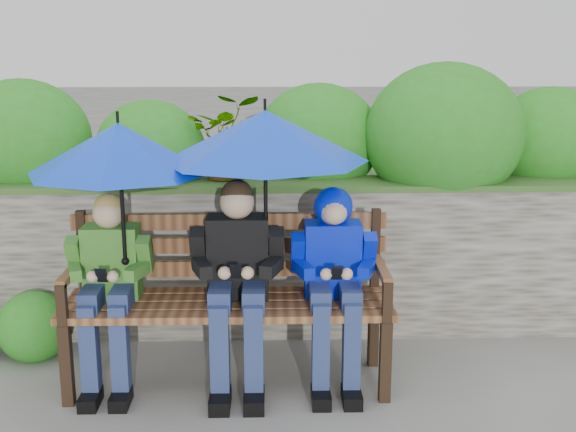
{
  "coord_description": "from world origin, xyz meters",
  "views": [
    {
      "loc": [
        -0.1,
        -3.89,
        1.9
      ],
      "look_at": [
        0.0,
        0.1,
        0.95
      ],
      "focal_mm": 45.0,
      "sensor_mm": 36.0,
      "label": 1
    }
  ],
  "objects_px": {
    "boy_left": "(109,280)",
    "boy_right": "(334,269)",
    "boy_middle": "(238,274)",
    "park_bench": "(229,288)",
    "umbrella_left": "(119,148)",
    "umbrella_right": "(265,136)"
  },
  "relations": [
    {
      "from": "boy_left",
      "to": "boy_right",
      "type": "bearing_deg",
      "value": 0.46
    },
    {
      "from": "umbrella_left",
      "to": "umbrella_right",
      "type": "relative_size",
      "value": 0.87
    },
    {
      "from": "umbrella_left",
      "to": "umbrella_right",
      "type": "bearing_deg",
      "value": 4.22
    },
    {
      "from": "boy_left",
      "to": "boy_right",
      "type": "distance_m",
      "value": 1.25
    },
    {
      "from": "park_bench",
      "to": "umbrella_right",
      "type": "bearing_deg",
      "value": -7.73
    },
    {
      "from": "park_bench",
      "to": "boy_right",
      "type": "bearing_deg",
      "value": -6.96
    },
    {
      "from": "boy_left",
      "to": "boy_middle",
      "type": "height_order",
      "value": "boy_middle"
    },
    {
      "from": "umbrella_left",
      "to": "boy_middle",
      "type": "bearing_deg",
      "value": -0.34
    },
    {
      "from": "boy_right",
      "to": "umbrella_right",
      "type": "distance_m",
      "value": 0.83
    },
    {
      "from": "boy_left",
      "to": "boy_middle",
      "type": "distance_m",
      "value": 0.71
    },
    {
      "from": "boy_left",
      "to": "park_bench",
      "type": "bearing_deg",
      "value": 7.15
    },
    {
      "from": "boy_middle",
      "to": "umbrella_left",
      "type": "relative_size",
      "value": 1.19
    },
    {
      "from": "boy_middle",
      "to": "boy_right",
      "type": "height_order",
      "value": "boy_middle"
    },
    {
      "from": "park_bench",
      "to": "boy_left",
      "type": "bearing_deg",
      "value": -172.85
    },
    {
      "from": "boy_left",
      "to": "boy_right",
      "type": "height_order",
      "value": "boy_right"
    },
    {
      "from": "boy_left",
      "to": "boy_middle",
      "type": "xyz_separation_m",
      "value": [
        0.71,
        -0.01,
        0.03
      ]
    },
    {
      "from": "boy_middle",
      "to": "park_bench",
      "type": "bearing_deg",
      "value": 121.62
    },
    {
      "from": "umbrella_left",
      "to": "park_bench",
      "type": "bearing_deg",
      "value": 8.74
    },
    {
      "from": "boy_middle",
      "to": "umbrella_left",
      "type": "height_order",
      "value": "umbrella_left"
    },
    {
      "from": "park_bench",
      "to": "boy_middle",
      "type": "distance_m",
      "value": 0.15
    },
    {
      "from": "park_bench",
      "to": "umbrella_left",
      "type": "relative_size",
      "value": 1.85
    },
    {
      "from": "park_bench",
      "to": "umbrella_right",
      "type": "distance_m",
      "value": 0.9
    }
  ]
}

